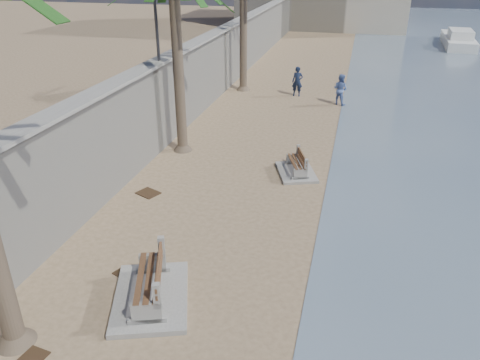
{
  "coord_description": "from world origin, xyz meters",
  "views": [
    {
      "loc": [
        2.66,
        -5.52,
        7.46
      ],
      "look_at": [
        -0.5,
        7.0,
        1.2
      ],
      "focal_mm": 35.0,
      "sensor_mm": 36.0,
      "label": 1
    }
  ],
  "objects_px": {
    "person_a": "(298,79)",
    "person_b": "(340,88)",
    "bench_near": "(150,284)",
    "bench_far": "(297,165)",
    "yacht_far": "(458,41)"
  },
  "relations": [
    {
      "from": "person_a",
      "to": "person_b",
      "type": "height_order",
      "value": "person_a"
    },
    {
      "from": "person_a",
      "to": "yacht_far",
      "type": "bearing_deg",
      "value": 57.37
    },
    {
      "from": "person_a",
      "to": "yacht_far",
      "type": "xyz_separation_m",
      "value": [
        11.77,
        20.24,
        -0.61
      ]
    },
    {
      "from": "bench_far",
      "to": "yacht_far",
      "type": "bearing_deg",
      "value": 71.55
    },
    {
      "from": "bench_near",
      "to": "person_a",
      "type": "relative_size",
      "value": 1.53
    },
    {
      "from": "bench_far",
      "to": "person_b",
      "type": "height_order",
      "value": "person_b"
    },
    {
      "from": "bench_near",
      "to": "person_a",
      "type": "xyz_separation_m",
      "value": [
        0.91,
        18.63,
        0.5
      ]
    },
    {
      "from": "bench_near",
      "to": "person_b",
      "type": "distance_m",
      "value": 17.83
    },
    {
      "from": "person_a",
      "to": "person_b",
      "type": "bearing_deg",
      "value": -26.73
    },
    {
      "from": "person_a",
      "to": "bench_near",
      "type": "bearing_deg",
      "value": -95.22
    },
    {
      "from": "bench_near",
      "to": "person_a",
      "type": "distance_m",
      "value": 18.66
    },
    {
      "from": "bench_near",
      "to": "bench_far",
      "type": "bearing_deg",
      "value": 73.41
    },
    {
      "from": "bench_near",
      "to": "bench_far",
      "type": "distance_m",
      "value": 8.3
    },
    {
      "from": "bench_far",
      "to": "person_a",
      "type": "relative_size",
      "value": 1.16
    },
    {
      "from": "person_a",
      "to": "person_b",
      "type": "relative_size",
      "value": 1.04
    }
  ]
}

